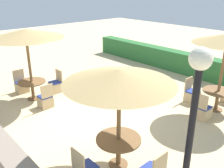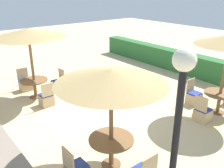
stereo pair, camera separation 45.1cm
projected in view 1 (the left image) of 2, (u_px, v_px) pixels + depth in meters
name	position (u px, v px, depth m)	size (l,w,h in m)	color
ground_plane	(99.00, 112.00, 8.81)	(40.00, 40.00, 0.00)	#D1BA8C
hedge_row	(192.00, 65.00, 12.32)	(13.00, 0.70, 1.02)	#2D6B33
lamp_post	(194.00, 106.00, 3.97)	(0.36, 0.36, 3.32)	black
round_table_back_right	(218.00, 95.00, 8.75)	(1.07, 1.07, 0.74)	brown
patio_chair_back_right_west	(192.00, 95.00, 9.51)	(0.46, 0.46, 0.93)	tan
patio_chair_back_right_south	(202.00, 112.00, 8.27)	(0.46, 0.46, 0.93)	tan
parasol_front_right	(119.00, 77.00, 5.37)	(2.51, 2.51, 2.49)	brown
round_table_front_right	(118.00, 144.00, 5.99)	(1.09, 1.09, 0.76)	brown
parasol_front_left	(26.00, 34.00, 8.89)	(2.74, 2.74, 2.73)	brown
round_table_front_left	(32.00, 85.00, 9.62)	(1.05, 1.05, 0.74)	brown
patio_chair_front_left_west	(22.00, 86.00, 10.39)	(0.46, 0.46, 0.93)	tan
patio_chair_front_left_north	(56.00, 86.00, 10.40)	(0.46, 0.46, 0.93)	tan
patio_chair_front_left_east	(46.00, 100.00, 9.08)	(0.46, 0.46, 0.93)	tan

